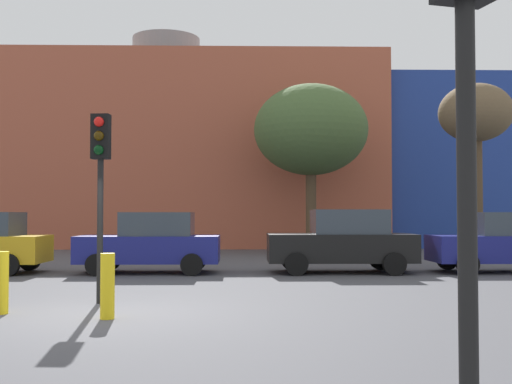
{
  "coord_description": "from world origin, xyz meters",
  "views": [
    {
      "loc": [
        2.52,
        -11.26,
        1.77
      ],
      "look_at": [
        2.95,
        8.74,
        2.47
      ],
      "focal_mm": 44.54,
      "sensor_mm": 36.0,
      "label": 1
    }
  ],
  "objects_px": {
    "parked_car_2": "(151,243)",
    "bare_tree_1": "(476,117)",
    "traffic_light_island": "(100,164)",
    "parked_car_4": "(503,242)",
    "traffic_light_near_right": "(467,25)",
    "bollard_yellow_0": "(108,286)",
    "parked_car_3": "(343,241)",
    "bollard_yellow_1": "(2,283)",
    "bare_tree_0": "(311,130)"
  },
  "relations": [
    {
      "from": "parked_car_4",
      "to": "bare_tree_0",
      "type": "height_order",
      "value": "bare_tree_0"
    },
    {
      "from": "parked_car_4",
      "to": "bare_tree_0",
      "type": "xyz_separation_m",
      "value": [
        -4.83,
        9.5,
        4.68
      ]
    },
    {
      "from": "traffic_light_near_right",
      "to": "traffic_light_island",
      "type": "xyz_separation_m",
      "value": [
        -4.22,
        8.83,
        -0.16
      ]
    },
    {
      "from": "parked_car_2",
      "to": "traffic_light_island",
      "type": "height_order",
      "value": "traffic_light_island"
    },
    {
      "from": "parked_car_4",
      "to": "traffic_light_near_right",
      "type": "distance_m",
      "value": 16.81
    },
    {
      "from": "parked_car_4",
      "to": "traffic_light_island",
      "type": "relative_size",
      "value": 1.12
    },
    {
      "from": "bollard_yellow_1",
      "to": "bare_tree_1",
      "type": "bearing_deg",
      "value": 44.11
    },
    {
      "from": "parked_car_4",
      "to": "bare_tree_0",
      "type": "distance_m",
      "value": 11.64
    },
    {
      "from": "bollard_yellow_0",
      "to": "bare_tree_0",
      "type": "bearing_deg",
      "value": 73.21
    },
    {
      "from": "parked_car_3",
      "to": "bollard_yellow_1",
      "type": "distance_m",
      "value": 10.7
    },
    {
      "from": "parked_car_4",
      "to": "bare_tree_1",
      "type": "height_order",
      "value": "bare_tree_1"
    },
    {
      "from": "traffic_light_island",
      "to": "parked_car_4",
      "type": "bearing_deg",
      "value": 125.28
    },
    {
      "from": "bollard_yellow_0",
      "to": "traffic_light_island",
      "type": "bearing_deg",
      "value": 106.63
    },
    {
      "from": "parked_car_2",
      "to": "parked_car_4",
      "type": "relative_size",
      "value": 1.0
    },
    {
      "from": "traffic_light_near_right",
      "to": "bollard_yellow_0",
      "type": "bearing_deg",
      "value": -166.5
    },
    {
      "from": "bare_tree_1",
      "to": "bollard_yellow_0",
      "type": "height_order",
      "value": "bare_tree_1"
    },
    {
      "from": "bare_tree_0",
      "to": "bollard_yellow_1",
      "type": "bearing_deg",
      "value": -113.14
    },
    {
      "from": "traffic_light_near_right",
      "to": "bare_tree_1",
      "type": "xyz_separation_m",
      "value": [
        7.68,
        20.48,
        2.6
      ]
    },
    {
      "from": "traffic_light_island",
      "to": "bare_tree_0",
      "type": "bearing_deg",
      "value": 163.77
    },
    {
      "from": "parked_car_3",
      "to": "bare_tree_0",
      "type": "height_order",
      "value": "bare_tree_0"
    },
    {
      "from": "parked_car_3",
      "to": "traffic_light_near_right",
      "type": "bearing_deg",
      "value": 83.84
    },
    {
      "from": "bare_tree_0",
      "to": "parked_car_2",
      "type": "bearing_deg",
      "value": -121.63
    },
    {
      "from": "parked_car_3",
      "to": "bare_tree_0",
      "type": "relative_size",
      "value": 0.57
    },
    {
      "from": "parked_car_2",
      "to": "bare_tree_0",
      "type": "distance_m",
      "value": 12.1
    },
    {
      "from": "parked_car_4",
      "to": "traffic_light_near_right",
      "type": "xyz_separation_m",
      "value": [
        -6.56,
        -15.34,
        2.03
      ]
    },
    {
      "from": "parked_car_4",
      "to": "parked_car_3",
      "type": "bearing_deg",
      "value": 0.0
    },
    {
      "from": "bollard_yellow_1",
      "to": "bare_tree_0",
      "type": "bearing_deg",
      "value": 66.86
    },
    {
      "from": "parked_car_2",
      "to": "traffic_light_near_right",
      "type": "distance_m",
      "value": 16.01
    },
    {
      "from": "bare_tree_0",
      "to": "bollard_yellow_1",
      "type": "height_order",
      "value": "bare_tree_0"
    },
    {
      "from": "parked_car_3",
      "to": "traffic_light_island",
      "type": "bearing_deg",
      "value": 47.93
    },
    {
      "from": "bare_tree_0",
      "to": "bollard_yellow_0",
      "type": "bearing_deg",
      "value": -106.79
    },
    {
      "from": "traffic_light_near_right",
      "to": "bollard_yellow_1",
      "type": "relative_size",
      "value": 3.62
    },
    {
      "from": "parked_car_4",
      "to": "traffic_light_near_right",
      "type": "height_order",
      "value": "traffic_light_near_right"
    },
    {
      "from": "parked_car_2",
      "to": "traffic_light_near_right",
      "type": "relative_size",
      "value": 1.06
    },
    {
      "from": "parked_car_4",
      "to": "bare_tree_0",
      "type": "bearing_deg",
      "value": -63.03
    },
    {
      "from": "parked_car_2",
      "to": "bollard_yellow_0",
      "type": "relative_size",
      "value": 3.81
    },
    {
      "from": "parked_car_2",
      "to": "bare_tree_1",
      "type": "height_order",
      "value": "bare_tree_1"
    },
    {
      "from": "bare_tree_0",
      "to": "bollard_yellow_0",
      "type": "height_order",
      "value": "bare_tree_0"
    },
    {
      "from": "traffic_light_island",
      "to": "bare_tree_0",
      "type": "height_order",
      "value": "bare_tree_0"
    },
    {
      "from": "parked_car_4",
      "to": "bollard_yellow_0",
      "type": "relative_size",
      "value": 3.81
    },
    {
      "from": "parked_car_2",
      "to": "parked_car_3",
      "type": "bearing_deg",
      "value": 180.0
    },
    {
      "from": "bare_tree_1",
      "to": "bollard_yellow_0",
      "type": "distance_m",
      "value": 18.34
    },
    {
      "from": "traffic_light_near_right",
      "to": "bare_tree_1",
      "type": "distance_m",
      "value": 22.03
    },
    {
      "from": "bare_tree_1",
      "to": "traffic_light_near_right",
      "type": "bearing_deg",
      "value": -110.55
    },
    {
      "from": "bare_tree_0",
      "to": "parked_car_3",
      "type": "bearing_deg",
      "value": -90.44
    },
    {
      "from": "bollard_yellow_1",
      "to": "parked_car_2",
      "type": "bearing_deg",
      "value": 78.84
    },
    {
      "from": "bare_tree_0",
      "to": "parked_car_4",
      "type": "bearing_deg",
      "value": -63.03
    },
    {
      "from": "parked_car_2",
      "to": "bare_tree_1",
      "type": "relative_size",
      "value": 0.62
    },
    {
      "from": "bare_tree_1",
      "to": "bollard_yellow_0",
      "type": "bearing_deg",
      "value": -130.01
    },
    {
      "from": "parked_car_2",
      "to": "bare_tree_1",
      "type": "bearing_deg",
      "value": -156.46
    }
  ]
}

